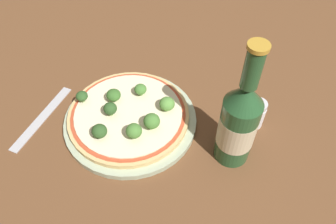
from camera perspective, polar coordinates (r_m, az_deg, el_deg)
name	(u,v)px	position (r m, az deg, el deg)	size (l,w,h in m)	color
ground_plane	(140,119)	(0.63, -4.96, -1.21)	(3.00, 3.00, 0.00)	brown
plate	(131,120)	(0.62, -6.53, -1.42)	(0.25, 0.25, 0.01)	#A3B293
pizza	(129,115)	(0.62, -6.88, -0.46)	(0.23, 0.23, 0.01)	tan
broccoli_floret_0	(82,96)	(0.64, -14.77, 2.67)	(0.02, 0.02, 0.02)	#89A866
broccoli_floret_1	(167,104)	(0.60, -0.17, 1.44)	(0.03, 0.03, 0.03)	#89A866
broccoli_floret_2	(152,121)	(0.57, -2.85, -1.60)	(0.03, 0.03, 0.03)	#89A866
broccoli_floret_3	(140,89)	(0.63, -4.85, 3.95)	(0.02, 0.02, 0.03)	#89A866
broccoli_floret_4	(110,109)	(0.60, -10.03, 0.58)	(0.02, 0.02, 0.03)	#89A866
broccoli_floret_5	(99,131)	(0.57, -11.86, -3.29)	(0.03, 0.03, 0.03)	#89A866
broccoli_floret_6	(114,95)	(0.62, -9.46, 2.91)	(0.03, 0.03, 0.03)	#89A866
broccoli_floret_7	(136,131)	(0.56, -5.55, -3.33)	(0.03, 0.03, 0.03)	#89A866
beer_bottle	(239,123)	(0.52, 12.19, -1.82)	(0.06, 0.06, 0.24)	#234C28
pepper_shaker	(256,113)	(0.62, 15.03, -0.10)	(0.03, 0.03, 0.06)	silver
fork	(42,117)	(0.67, -21.07, -0.87)	(0.08, 0.17, 0.00)	#B2B2B7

